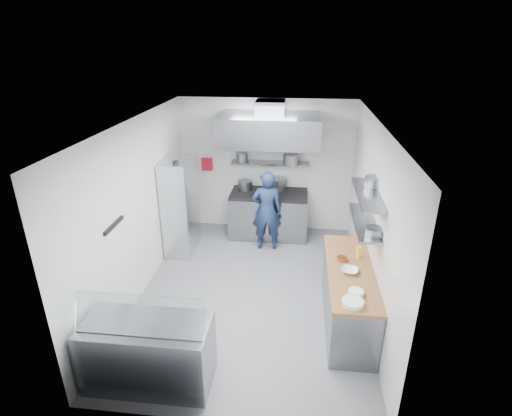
# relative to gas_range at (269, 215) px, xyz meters

# --- Properties ---
(floor) EXTENTS (5.00, 5.00, 0.00)m
(floor) POSITION_rel_gas_range_xyz_m (-0.10, -2.10, -0.45)
(floor) COLOR slate
(floor) RESTS_ON ground
(ceiling) EXTENTS (5.00, 5.00, 0.00)m
(ceiling) POSITION_rel_gas_range_xyz_m (-0.10, -2.10, 2.35)
(ceiling) COLOR silver
(ceiling) RESTS_ON wall_back
(wall_back) EXTENTS (3.60, 2.80, 0.02)m
(wall_back) POSITION_rel_gas_range_xyz_m (-0.10, 0.40, 0.95)
(wall_back) COLOR white
(wall_back) RESTS_ON floor
(wall_front) EXTENTS (3.60, 2.80, 0.02)m
(wall_front) POSITION_rel_gas_range_xyz_m (-0.10, -4.60, 0.95)
(wall_front) COLOR white
(wall_front) RESTS_ON floor
(wall_left) EXTENTS (2.80, 5.00, 0.02)m
(wall_left) POSITION_rel_gas_range_xyz_m (-1.90, -2.10, 0.95)
(wall_left) COLOR white
(wall_left) RESTS_ON floor
(wall_right) EXTENTS (2.80, 5.00, 0.02)m
(wall_right) POSITION_rel_gas_range_xyz_m (1.70, -2.10, 0.95)
(wall_right) COLOR white
(wall_right) RESTS_ON floor
(gas_range) EXTENTS (1.60, 0.80, 0.90)m
(gas_range) POSITION_rel_gas_range_xyz_m (0.00, 0.00, 0.00)
(gas_range) COLOR gray
(gas_range) RESTS_ON floor
(cooktop) EXTENTS (1.57, 0.78, 0.06)m
(cooktop) POSITION_rel_gas_range_xyz_m (0.00, 0.00, 0.48)
(cooktop) COLOR black
(cooktop) RESTS_ON gas_range
(stock_pot_left) EXTENTS (0.30, 0.30, 0.20)m
(stock_pot_left) POSITION_rel_gas_range_xyz_m (-0.51, 0.12, 0.61)
(stock_pot_left) COLOR slate
(stock_pot_left) RESTS_ON cooktop
(stock_pot_mid) EXTENTS (0.35, 0.35, 0.24)m
(stock_pot_mid) POSITION_rel_gas_range_xyz_m (0.18, 0.22, 0.63)
(stock_pot_mid) COLOR slate
(stock_pot_mid) RESTS_ON cooktop
(over_range_shelf) EXTENTS (1.60, 0.30, 0.04)m
(over_range_shelf) POSITION_rel_gas_range_xyz_m (0.00, 0.24, 1.07)
(over_range_shelf) COLOR gray
(over_range_shelf) RESTS_ON wall_back
(shelf_pot_a) EXTENTS (0.24, 0.24, 0.18)m
(shelf_pot_a) POSITION_rel_gas_range_xyz_m (-0.59, 0.23, 1.18)
(shelf_pot_a) COLOR slate
(shelf_pot_a) RESTS_ON over_range_shelf
(shelf_pot_b) EXTENTS (0.30, 0.30, 0.22)m
(shelf_pot_b) POSITION_rel_gas_range_xyz_m (0.41, 0.08, 1.20)
(shelf_pot_b) COLOR slate
(shelf_pot_b) RESTS_ON over_range_shelf
(extractor_hood) EXTENTS (1.90, 1.15, 0.55)m
(extractor_hood) POSITION_rel_gas_range_xyz_m (0.00, -0.18, 1.85)
(extractor_hood) COLOR gray
(extractor_hood) RESTS_ON wall_back
(hood_duct) EXTENTS (0.55, 0.55, 0.24)m
(hood_duct) POSITION_rel_gas_range_xyz_m (0.00, 0.05, 2.23)
(hood_duct) COLOR slate
(hood_duct) RESTS_ON extractor_hood
(red_firebox) EXTENTS (0.22, 0.10, 0.26)m
(red_firebox) POSITION_rel_gas_range_xyz_m (-1.35, 0.34, 0.97)
(red_firebox) COLOR red
(red_firebox) RESTS_ON wall_back
(chef) EXTENTS (0.62, 0.44, 1.61)m
(chef) POSITION_rel_gas_range_xyz_m (0.01, -0.58, 0.35)
(chef) COLOR #182749
(chef) RESTS_ON floor
(wire_rack) EXTENTS (0.50, 0.90, 1.85)m
(wire_rack) POSITION_rel_gas_range_xyz_m (-1.63, -0.83, 0.48)
(wire_rack) COLOR silver
(wire_rack) RESTS_ON floor
(rack_bin_a) EXTENTS (0.17, 0.21, 0.19)m
(rack_bin_a) POSITION_rel_gas_range_xyz_m (-1.63, -1.06, 0.35)
(rack_bin_a) COLOR white
(rack_bin_a) RESTS_ON wire_rack
(rack_bin_b) EXTENTS (0.15, 0.19, 0.17)m
(rack_bin_b) POSITION_rel_gas_range_xyz_m (-1.63, -0.67, 0.85)
(rack_bin_b) COLOR yellow
(rack_bin_b) RESTS_ON wire_rack
(rack_jar) EXTENTS (0.11, 0.11, 0.18)m
(rack_jar) POSITION_rel_gas_range_xyz_m (-1.58, -1.05, 1.35)
(rack_jar) COLOR black
(rack_jar) RESTS_ON wire_rack
(knife_strip) EXTENTS (0.04, 0.55, 0.05)m
(knife_strip) POSITION_rel_gas_range_xyz_m (-1.88, -3.00, 1.10)
(knife_strip) COLOR black
(knife_strip) RESTS_ON wall_left
(prep_counter_base) EXTENTS (0.62, 2.00, 0.84)m
(prep_counter_base) POSITION_rel_gas_range_xyz_m (1.38, -2.70, -0.03)
(prep_counter_base) COLOR gray
(prep_counter_base) RESTS_ON floor
(prep_counter_top) EXTENTS (0.65, 2.04, 0.06)m
(prep_counter_top) POSITION_rel_gas_range_xyz_m (1.38, -2.70, 0.42)
(prep_counter_top) COLOR brown
(prep_counter_top) RESTS_ON prep_counter_base
(plate_stack_a) EXTENTS (0.27, 0.27, 0.06)m
(plate_stack_a) POSITION_rel_gas_range_xyz_m (1.31, -3.53, 0.48)
(plate_stack_a) COLOR white
(plate_stack_a) RESTS_ON prep_counter_top
(plate_stack_b) EXTENTS (0.20, 0.20, 0.06)m
(plate_stack_b) POSITION_rel_gas_range_xyz_m (1.37, -3.32, 0.48)
(plate_stack_b) COLOR white
(plate_stack_b) RESTS_ON prep_counter_top
(copper_pan) EXTENTS (0.15, 0.15, 0.06)m
(copper_pan) POSITION_rel_gas_range_xyz_m (1.27, -2.48, 0.48)
(copper_pan) COLOR #C46937
(copper_pan) RESTS_ON prep_counter_top
(squeeze_bottle) EXTENTS (0.06, 0.06, 0.18)m
(squeeze_bottle) POSITION_rel_gas_range_xyz_m (1.52, -2.36, 0.54)
(squeeze_bottle) COLOR yellow
(squeeze_bottle) RESTS_ON prep_counter_top
(mixing_bowl) EXTENTS (0.28, 0.28, 0.06)m
(mixing_bowl) POSITION_rel_gas_range_xyz_m (1.35, -2.79, 0.48)
(mixing_bowl) COLOR white
(mixing_bowl) RESTS_ON prep_counter_top
(wall_shelf_lower) EXTENTS (0.30, 1.30, 0.04)m
(wall_shelf_lower) POSITION_rel_gas_range_xyz_m (1.54, -2.40, 1.05)
(wall_shelf_lower) COLOR gray
(wall_shelf_lower) RESTS_ON wall_right
(wall_shelf_upper) EXTENTS (0.30, 1.30, 0.04)m
(wall_shelf_upper) POSITION_rel_gas_range_xyz_m (1.54, -2.40, 1.47)
(wall_shelf_upper) COLOR gray
(wall_shelf_upper) RESTS_ON wall_right
(shelf_pot_c) EXTENTS (0.24, 0.24, 0.10)m
(shelf_pot_c) POSITION_rel_gas_range_xyz_m (1.61, -2.83, 1.12)
(shelf_pot_c) COLOR slate
(shelf_pot_c) RESTS_ON wall_shelf_lower
(shelf_pot_d) EXTENTS (0.27, 0.27, 0.14)m
(shelf_pot_d) POSITION_rel_gas_range_xyz_m (1.67, -2.11, 1.56)
(shelf_pot_d) COLOR slate
(shelf_pot_d) RESTS_ON wall_shelf_upper
(display_case) EXTENTS (1.50, 0.70, 0.85)m
(display_case) POSITION_rel_gas_range_xyz_m (-1.10, -4.10, -0.03)
(display_case) COLOR gray
(display_case) RESTS_ON floor
(display_glass) EXTENTS (1.47, 0.19, 0.42)m
(display_glass) POSITION_rel_gas_range_xyz_m (-1.10, -4.22, 0.62)
(display_glass) COLOR silver
(display_glass) RESTS_ON display_case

